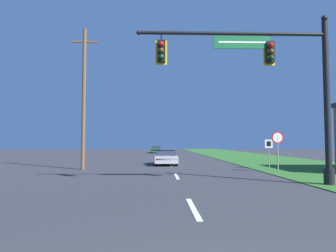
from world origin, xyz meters
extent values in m
cube|color=#2D6626|center=(10.50, 30.00, 0.02)|extent=(10.00, 110.00, 0.04)
cube|color=silver|center=(0.00, 6.00, 0.01)|extent=(0.16, 2.80, 0.01)
cube|color=silver|center=(0.00, 14.00, 0.01)|extent=(0.16, 2.80, 0.01)
cube|color=silver|center=(0.00, 22.00, 0.01)|extent=(0.16, 2.80, 0.01)
cube|color=silver|center=(0.00, 30.00, 0.01)|extent=(0.16, 2.80, 0.01)
cube|color=silver|center=(0.00, 38.00, 0.01)|extent=(0.16, 2.80, 0.01)
cylinder|color=black|center=(6.40, 10.34, 0.39)|extent=(0.44, 0.44, 0.70)
cylinder|color=black|center=(6.40, 10.34, 3.64)|extent=(0.26, 0.26, 7.20)
sphere|color=black|center=(6.40, 10.34, 7.38)|extent=(0.28, 0.28, 0.28)
cylinder|color=black|center=(2.27, 10.34, 6.64)|extent=(8.26, 0.16, 0.16)
sphere|color=black|center=(-1.86, 10.34, 6.64)|extent=(0.21, 0.21, 0.21)
cube|color=#196B33|center=(2.69, 10.34, 6.25)|extent=(2.51, 0.06, 0.55)
cube|color=white|center=(2.69, 10.31, 6.25)|extent=(2.11, 0.01, 0.08)
cylinder|color=black|center=(-0.86, 10.34, 6.47)|extent=(0.06, 0.06, 0.35)
cube|color=yellow|center=(-0.86, 10.48, 5.82)|extent=(0.50, 0.03, 1.11)
cube|color=black|center=(-0.86, 10.34, 5.82)|extent=(0.34, 0.24, 0.95)
sphere|color=red|center=(-0.86, 10.20, 6.10)|extent=(0.22, 0.22, 0.22)
sphere|color=#51380F|center=(-0.86, 10.20, 5.82)|extent=(0.22, 0.22, 0.22)
sphere|color=#0F3D19|center=(-0.86, 10.20, 5.53)|extent=(0.22, 0.22, 0.22)
cylinder|color=black|center=(3.92, 10.34, 6.47)|extent=(0.06, 0.06, 0.35)
cube|color=yellow|center=(3.92, 10.48, 5.82)|extent=(0.50, 0.03, 1.11)
cube|color=black|center=(3.92, 10.34, 5.82)|extent=(0.34, 0.24, 0.95)
sphere|color=red|center=(3.92, 10.20, 6.10)|extent=(0.22, 0.22, 0.22)
sphere|color=#51380F|center=(3.92, 10.20, 5.82)|extent=(0.22, 0.22, 0.22)
sphere|color=#0F3D19|center=(3.92, 10.20, 5.53)|extent=(0.22, 0.22, 0.22)
cylinder|color=black|center=(0.36, 24.13, 0.32)|extent=(0.22, 0.64, 0.64)
cylinder|color=black|center=(-1.24, 24.11, 0.32)|extent=(0.22, 0.64, 0.64)
cylinder|color=black|center=(0.41, 21.26, 0.32)|extent=(0.22, 0.64, 0.64)
cylinder|color=black|center=(-1.19, 21.23, 0.32)|extent=(0.22, 0.64, 0.64)
cube|color=#B7B7BC|center=(-0.41, 22.68, 0.50)|extent=(1.89, 4.31, 0.55)
cube|color=#283342|center=(-0.42, 22.79, 0.98)|extent=(1.63, 1.82, 0.42)
cube|color=#B7B7BC|center=(-0.42, 22.79, 1.16)|extent=(1.59, 1.79, 0.06)
cube|color=#B71414|center=(-0.38, 20.58, 0.56)|extent=(1.68, 0.09, 0.14)
cylinder|color=black|center=(-0.77, 52.96, 0.32)|extent=(0.22, 0.64, 0.64)
cylinder|color=black|center=(-2.37, 52.96, 0.32)|extent=(0.22, 0.64, 0.64)
cylinder|color=black|center=(-0.77, 49.99, 0.32)|extent=(0.22, 0.64, 0.64)
cylinder|color=black|center=(-2.37, 49.99, 0.32)|extent=(0.22, 0.64, 0.64)
cube|color=#235B2D|center=(-1.57, 51.47, 0.50)|extent=(1.82, 4.37, 0.55)
cube|color=#283342|center=(-1.57, 51.58, 0.98)|extent=(1.60, 1.83, 0.42)
cube|color=#235B2D|center=(-1.57, 51.58, 1.16)|extent=(1.57, 1.80, 0.06)
cube|color=#B71414|center=(-1.57, 49.32, 0.56)|extent=(1.67, 0.06, 0.14)
cylinder|color=gray|center=(6.49, 16.14, 1.14)|extent=(0.07, 0.07, 2.20)
cylinder|color=red|center=(6.49, 16.14, 2.16)|extent=(0.76, 0.04, 0.76)
cylinder|color=white|center=(6.49, 16.12, 2.16)|extent=(0.61, 0.01, 0.61)
cylinder|color=gray|center=(6.84, 18.61, 1.04)|extent=(0.06, 0.06, 2.00)
cube|color=white|center=(6.84, 18.61, 1.77)|extent=(0.55, 0.04, 0.60)
cube|color=black|center=(6.84, 18.59, 1.77)|extent=(0.31, 0.01, 0.34)
cylinder|color=brown|center=(-6.20, 18.32, 4.91)|extent=(0.26, 0.26, 9.83)
cube|color=brown|center=(-6.20, 18.32, 8.93)|extent=(1.80, 0.12, 0.12)
cylinder|color=#333338|center=(-6.95, 18.32, 9.05)|extent=(0.08, 0.08, 0.12)
cylinder|color=#333338|center=(-5.45, 18.32, 9.05)|extent=(0.08, 0.08, 0.12)
camera|label=1|loc=(-0.95, -2.47, 1.84)|focal=32.00mm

